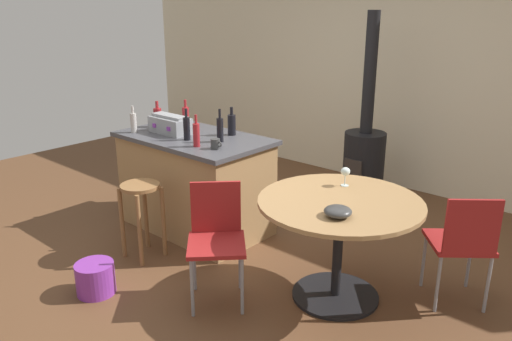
{
  "coord_description": "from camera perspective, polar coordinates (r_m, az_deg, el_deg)",
  "views": [
    {
      "loc": [
        2.65,
        -2.75,
        2.05
      ],
      "look_at": [
        0.06,
        0.19,
        0.75
      ],
      "focal_mm": 35.36,
      "sensor_mm": 36.0,
      "label": 1
    }
  ],
  "objects": [
    {
      "name": "serving_bowl",
      "position": [
        3.25,
        9.24,
        -4.59
      ],
      "size": [
        0.18,
        0.18,
        0.07
      ],
      "primitive_type": "ellipsoid",
      "color": "#383838",
      "rests_on": "dining_table"
    },
    {
      "name": "kitchen_island",
      "position": [
        4.77,
        -6.88,
        -1.36
      ],
      "size": [
        1.42,
        0.83,
        0.91
      ],
      "color": "#A37A4C",
      "rests_on": "ground_plane"
    },
    {
      "name": "bottle_4",
      "position": [
        4.48,
        -7.85,
        4.78
      ],
      "size": [
        0.06,
        0.06,
        0.28
      ],
      "color": "black",
      "rests_on": "kitchen_island"
    },
    {
      "name": "bottle_2",
      "position": [
        4.26,
        -6.73,
        4.09
      ],
      "size": [
        0.06,
        0.06,
        0.27
      ],
      "color": "maroon",
      "rests_on": "kitchen_island"
    },
    {
      "name": "dining_table",
      "position": [
        3.6,
        9.39,
        -5.92
      ],
      "size": [
        1.15,
        1.15,
        0.76
      ],
      "color": "black",
      "rests_on": "ground_plane"
    },
    {
      "name": "wooden_stool",
      "position": [
        4.29,
        -12.83,
        -3.78
      ],
      "size": [
        0.32,
        0.32,
        0.65
      ],
      "color": "olive",
      "rests_on": "ground_plane"
    },
    {
      "name": "bottle_1",
      "position": [
        4.85,
        -13.69,
        5.33
      ],
      "size": [
        0.06,
        0.06,
        0.25
      ],
      "color": "#B7B2AD",
      "rests_on": "kitchen_island"
    },
    {
      "name": "bottle_3",
      "position": [
        4.62,
        -2.77,
        5.25
      ],
      "size": [
        0.07,
        0.07,
        0.26
      ],
      "color": "black",
      "rests_on": "kitchen_island"
    },
    {
      "name": "bottle_6",
      "position": [
        4.39,
        -4.09,
        4.68
      ],
      "size": [
        0.06,
        0.06,
        0.29
      ],
      "color": "black",
      "rests_on": "kitchen_island"
    },
    {
      "name": "bottle_0",
      "position": [
        4.98,
        -7.95,
        6.08
      ],
      "size": [
        0.07,
        0.07,
        0.27
      ],
      "color": "maroon",
      "rests_on": "kitchen_island"
    },
    {
      "name": "wine_glass",
      "position": [
        3.78,
        10.08,
        -0.18
      ],
      "size": [
        0.07,
        0.07,
        0.14
      ],
      "color": "silver",
      "rests_on": "dining_table"
    },
    {
      "name": "ground_plane",
      "position": [
        4.33,
        -2.34,
        -9.94
      ],
      "size": [
        8.8,
        8.8,
        0.0
      ],
      "primitive_type": "plane",
      "color": "brown"
    },
    {
      "name": "wood_stove",
      "position": [
        5.53,
        12.14,
        1.74
      ],
      "size": [
        0.44,
        0.45,
        2.0
      ],
      "color": "black",
      "rests_on": "ground_plane"
    },
    {
      "name": "bottle_5",
      "position": [
        5.03,
        -11.07,
        5.97
      ],
      "size": [
        0.08,
        0.08,
        0.25
      ],
      "color": "maroon",
      "rests_on": "kitchen_island"
    },
    {
      "name": "plastic_bucket",
      "position": [
        3.99,
        -17.72,
        -11.53
      ],
      "size": [
        0.28,
        0.28,
        0.24
      ],
      "primitive_type": "cylinder",
      "color": "purple",
      "rests_on": "ground_plane"
    },
    {
      "name": "folding_chair_near",
      "position": [
        3.61,
        -4.51,
        -7.17
      ],
      "size": [
        0.57,
        0.57,
        0.85
      ],
      "color": "maroon",
      "rests_on": "ground_plane"
    },
    {
      "name": "toolbox",
      "position": [
        4.76,
        -9.67,
        5.16
      ],
      "size": [
        0.41,
        0.22,
        0.17
      ],
      "color": "gray",
      "rests_on": "kitchen_island"
    },
    {
      "name": "cup_0",
      "position": [
        4.19,
        -4.6,
        3.04
      ],
      "size": [
        0.11,
        0.08,
        0.08
      ],
      "color": "#383838",
      "rests_on": "kitchen_island"
    },
    {
      "name": "cup_1",
      "position": [
        5.11,
        -8.71,
        5.64
      ],
      "size": [
        0.12,
        0.08,
        0.08
      ],
      "color": "tan",
      "rests_on": "kitchen_island"
    },
    {
      "name": "back_wall",
      "position": [
        6.04,
        15.25,
        11.02
      ],
      "size": [
        8.0,
        0.1,
        2.7
      ],
      "primitive_type": "cube",
      "color": "beige",
      "rests_on": "ground_plane"
    },
    {
      "name": "folding_chair_far",
      "position": [
        3.78,
        22.36,
        -7.35
      ],
      "size": [
        0.56,
        0.56,
        0.85
      ],
      "color": "maroon",
      "rests_on": "ground_plane"
    }
  ]
}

